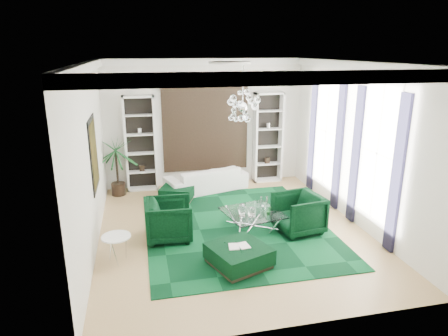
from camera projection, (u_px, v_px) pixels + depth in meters
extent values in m
cube|color=tan|center=(232.00, 230.00, 9.33)|extent=(6.00, 7.00, 0.02)
cube|color=white|center=(233.00, 61.00, 8.23)|extent=(6.00, 7.00, 0.02)
cube|color=silver|center=(205.00, 123.00, 12.06)|extent=(6.00, 0.02, 3.80)
cube|color=silver|center=(292.00, 212.00, 5.50)|extent=(6.00, 0.02, 3.80)
cube|color=silver|center=(89.00, 159.00, 8.16)|extent=(0.02, 7.00, 3.80)
cube|color=silver|center=(356.00, 144.00, 9.40)|extent=(0.02, 7.00, 3.80)
cylinder|color=white|center=(230.00, 63.00, 8.52)|extent=(0.90, 0.90, 0.05)
cube|color=black|center=(205.00, 123.00, 12.02)|extent=(2.50, 0.06, 2.80)
cube|color=black|center=(94.00, 154.00, 8.74)|extent=(0.04, 1.30, 1.60)
cube|color=white|center=(377.00, 154.00, 8.56)|extent=(0.03, 1.10, 2.90)
cube|color=black|center=(397.00, 176.00, 7.89)|extent=(0.07, 0.30, 3.25)
cube|color=black|center=(356.00, 156.00, 9.35)|extent=(0.07, 0.30, 3.25)
cube|color=white|center=(326.00, 132.00, 10.80)|extent=(0.03, 1.10, 2.90)
cube|color=black|center=(338.00, 148.00, 10.14)|extent=(0.07, 0.30, 3.25)
cube|color=black|center=(312.00, 135.00, 11.59)|extent=(0.07, 0.30, 3.25)
cube|color=black|center=(236.00, 227.00, 9.46)|extent=(4.20, 5.00, 0.02)
imported|color=white|center=(206.00, 179.00, 11.83)|extent=(2.56, 1.57, 0.70)
imported|color=black|center=(169.00, 220.00, 8.76)|extent=(1.04, 1.02, 0.90)
imported|color=black|center=(298.00, 213.00, 9.11)|extent=(1.13, 1.11, 0.90)
cube|color=black|center=(178.00, 193.00, 11.15)|extent=(1.14, 1.14, 0.39)
cube|color=black|center=(239.00, 256.00, 7.72)|extent=(1.32, 1.32, 0.41)
cube|color=white|center=(239.00, 246.00, 7.66)|extent=(0.41, 0.27, 0.03)
cylinder|color=white|center=(117.00, 249.00, 7.85)|extent=(0.70, 0.70, 0.55)
imported|color=#135220|center=(269.00, 211.00, 9.04)|extent=(0.13, 0.11, 0.22)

